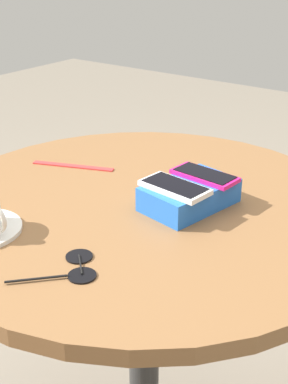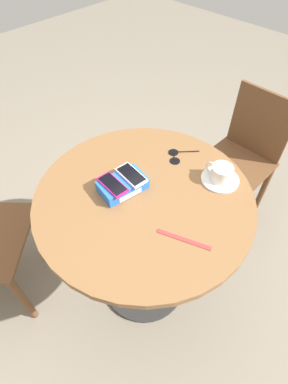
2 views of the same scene
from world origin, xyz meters
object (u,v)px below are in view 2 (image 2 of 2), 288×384
object	(u,v)px
round_table	(144,221)
coffee_cup	(221,173)
saucer	(220,179)
phone_white	(131,175)
sunglasses	(176,156)
phone_magenta	(113,185)
chair_near_window	(241,159)
phone_box	(123,185)
lanyard_strap	(184,239)

from	to	relation	value
round_table	coffee_cup	size ratio (longest dim) A/B	7.33
saucer	coffee_cup	bearing A→B (deg)	93.40
phone_white	sunglasses	size ratio (longest dim) A/B	0.94
saucer	sunglasses	xyz separation A→B (m)	(-0.02, 0.22, -0.00)
phone_magenta	phone_white	world-z (taller)	phone_white
round_table	chair_near_window	world-z (taller)	chair_near_window
phone_box	phone_white	xyz separation A→B (m)	(0.04, -0.01, 0.03)
phone_box	sunglasses	distance (m)	0.30
saucer	round_table	bearing A→B (deg)	149.11
round_table	chair_near_window	distance (m)	0.86
round_table	saucer	bearing A→B (deg)	-30.89
saucer	chair_near_window	world-z (taller)	chair_near_window
phone_box	saucer	size ratio (longest dim) A/B	1.29
phone_box	lanyard_strap	distance (m)	0.33
phone_box	coffee_cup	world-z (taller)	coffee_cup
round_table	chair_near_window	bearing A→B (deg)	-0.87
coffee_cup	lanyard_strap	distance (m)	0.34
round_table	lanyard_strap	xyz separation A→B (m)	(-0.05, -0.24, 0.17)
saucer	coffee_cup	distance (m)	0.04
lanyard_strap	saucer	bearing A→B (deg)	13.01
phone_box	saucer	xyz separation A→B (m)	(0.31, -0.25, -0.02)
chair_near_window	phone_magenta	bearing A→B (deg)	173.45
phone_white	saucer	world-z (taller)	phone_white
saucer	lanyard_strap	distance (m)	0.34
coffee_cup	phone_white	bearing A→B (deg)	138.29
saucer	chair_near_window	size ratio (longest dim) A/B	0.19
phone_magenta	phone_white	size ratio (longest dim) A/B	0.99
phone_magenta	lanyard_strap	bearing A→B (deg)	-85.33
round_table	lanyard_strap	size ratio (longest dim) A/B	4.45
saucer	chair_near_window	xyz separation A→B (m)	(0.56, 0.15, -0.35)
round_table	phone_white	distance (m)	0.24
phone_magenta	saucer	bearing A→B (deg)	-36.08
sunglasses	phone_box	bearing A→B (deg)	174.84
phone_white	saucer	xyz separation A→B (m)	(0.27, -0.24, -0.05)
phone_box	phone_white	world-z (taller)	phone_white
phone_white	chair_near_window	distance (m)	0.93
round_table	saucer	size ratio (longest dim) A/B	5.59
lanyard_strap	sunglasses	world-z (taller)	sunglasses
round_table	phone_white	bearing A→B (deg)	84.62
chair_near_window	phone_box	bearing A→B (deg)	173.66
phone_white	lanyard_strap	world-z (taller)	phone_white
coffee_cup	chair_near_window	xyz separation A→B (m)	(0.56, 0.15, -0.39)
round_table	phone_box	world-z (taller)	phone_box
phone_magenta	coffee_cup	xyz separation A→B (m)	(0.36, -0.26, -0.01)
round_table	lanyard_strap	world-z (taller)	lanyard_strap
phone_magenta	sunglasses	size ratio (longest dim) A/B	0.92
phone_box	phone_magenta	world-z (taller)	phone_magenta
round_table	saucer	world-z (taller)	saucer
round_table	sunglasses	bearing A→B (deg)	12.42
round_table	phone_white	size ratio (longest dim) A/B	6.27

